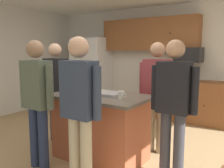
# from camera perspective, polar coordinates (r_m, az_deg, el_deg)

# --- Properties ---
(floor) EXTENTS (7.04, 7.04, 0.00)m
(floor) POSITION_cam_1_polar(r_m,az_deg,el_deg) (3.86, -3.61, -15.80)
(floor) COLOR tan
(floor) RESTS_ON ground
(back_wall) EXTENTS (6.40, 0.10, 2.60)m
(back_wall) POSITION_cam_1_polar(r_m,az_deg,el_deg) (6.00, 12.79, 5.36)
(back_wall) COLOR silver
(back_wall) RESTS_ON ground
(cabinet_run_upper) EXTENTS (2.40, 0.38, 0.75)m
(cabinet_run_upper) POSITION_cam_1_polar(r_m,az_deg,el_deg) (5.98, 8.62, 11.45)
(cabinet_run_upper) COLOR brown
(cabinet_run_lower) EXTENTS (1.80, 0.63, 0.90)m
(cabinet_run_lower) POSITION_cam_1_polar(r_m,az_deg,el_deg) (5.61, 17.07, -3.72)
(cabinet_run_lower) COLOR brown
(cabinet_run_lower) RESTS_ON ground
(refrigerator) EXTENTS (0.95, 0.76, 1.88)m
(refrigerator) POSITION_cam_1_polar(r_m,az_deg,el_deg) (6.67, -4.93, 2.67)
(refrigerator) COLOR white
(refrigerator) RESTS_ON ground
(microwave_over_range) EXTENTS (0.56, 0.40, 0.32)m
(microwave_over_range) POSITION_cam_1_polar(r_m,az_deg,el_deg) (5.52, 17.56, 6.53)
(microwave_over_range) COLOR black
(kitchen_island) EXTENTS (1.39, 0.85, 0.93)m
(kitchen_island) POSITION_cam_1_polar(r_m,az_deg,el_deg) (3.52, -2.76, -9.95)
(kitchen_island) COLOR #AD5638
(kitchen_island) RESTS_ON ground
(person_guest_by_door) EXTENTS (0.57, 0.22, 1.67)m
(person_guest_by_door) POSITION_cam_1_polar(r_m,az_deg,el_deg) (4.18, -13.02, -0.38)
(person_guest_by_door) COLOR #383842
(person_guest_by_door) RESTS_ON ground
(person_guest_right) EXTENTS (0.57, 0.22, 1.67)m
(person_guest_right) POSITION_cam_1_polar(r_m,az_deg,el_deg) (2.96, 14.28, -3.70)
(person_guest_right) COLOR #383842
(person_guest_right) RESTS_ON ground
(person_guest_left) EXTENTS (0.57, 0.22, 1.67)m
(person_guest_left) POSITION_cam_1_polar(r_m,az_deg,el_deg) (3.68, 10.45, -1.39)
(person_guest_left) COLOR tan
(person_guest_left) RESTS_ON ground
(person_host_foreground) EXTENTS (0.57, 0.22, 1.68)m
(person_host_foreground) POSITION_cam_1_polar(r_m,az_deg,el_deg) (3.26, -17.21, -2.73)
(person_host_foreground) COLOR #232D4C
(person_host_foreground) RESTS_ON ground
(person_elder_center) EXTENTS (0.57, 0.22, 1.70)m
(person_elder_center) POSITION_cam_1_polar(r_m,az_deg,el_deg) (2.65, -7.65, -4.56)
(person_elder_center) COLOR tan
(person_elder_center) RESTS_ON ground
(glass_short_whisky) EXTENTS (0.07, 0.07, 0.15)m
(glass_short_whisky) POSITION_cam_1_polar(r_m,az_deg,el_deg) (3.48, -11.34, -1.25)
(glass_short_whisky) COLOR black
(glass_short_whisky) RESTS_ON kitchen_island
(tumbler_amber) EXTENTS (0.07, 0.07, 0.12)m
(tumbler_amber) POSITION_cam_1_polar(r_m,az_deg,el_deg) (3.13, -4.22, -2.39)
(tumbler_amber) COLOR black
(tumbler_amber) RESTS_ON kitchen_island
(glass_pilsner) EXTENTS (0.06, 0.06, 0.14)m
(glass_pilsner) POSITION_cam_1_polar(r_m,az_deg,el_deg) (3.87, -6.31, -0.33)
(glass_pilsner) COLOR black
(glass_pilsner) RESTS_ON kitchen_island
(mug_blue_stoneware) EXTENTS (0.12, 0.08, 0.10)m
(mug_blue_stoneware) POSITION_cam_1_polar(r_m,az_deg,el_deg) (3.13, 2.16, -2.58)
(mug_blue_stoneware) COLOR white
(mug_blue_stoneware) RESTS_ON kitchen_island
(glass_dark_ale) EXTENTS (0.07, 0.07, 0.16)m
(glass_dark_ale) POSITION_cam_1_polar(r_m,az_deg,el_deg) (3.60, -7.41, -0.77)
(glass_dark_ale) COLOR black
(glass_dark_ale) RESTS_ON kitchen_island
(serving_tray) EXTENTS (0.44, 0.30, 0.04)m
(serving_tray) POSITION_cam_1_polar(r_m,az_deg,el_deg) (3.38, -1.22, -2.30)
(serving_tray) COLOR #B7B7BC
(serving_tray) RESTS_ON kitchen_island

